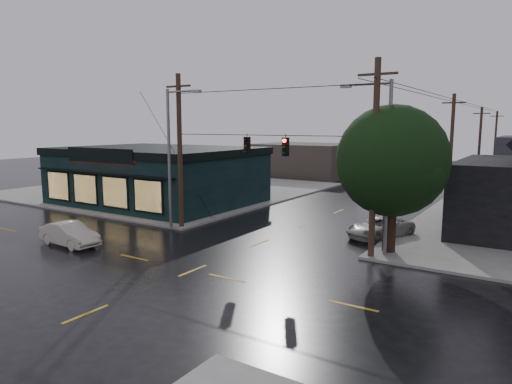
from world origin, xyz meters
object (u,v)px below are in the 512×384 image
Objects in this scene: corner_tree at (392,161)px; utility_pole_nw at (182,228)px; utility_pole_ne at (371,259)px; suv_silver at (380,227)px; sedan_cream at (70,234)px.

corner_tree is 0.77× the size of utility_pole_nw.
utility_pole_ne is (13.00, 0.00, 0.00)m from utility_pole_nw.
corner_tree is 1.72× the size of suv_silver.
suv_silver is at bearing -48.54° from sedan_cream.
sedan_cream is (-15.45, -6.79, 0.67)m from utility_pole_ne.
corner_tree is 18.44m from sedan_cream.
corner_tree is 5.22m from utility_pole_ne.
utility_pole_nw is 7.25m from sedan_cream.
utility_pole_ne is at bearing -63.38° from sedan_cream.
utility_pole_nw is at bearing -174.08° from corner_tree.
suv_silver is at bearing 102.14° from utility_pole_ne.
sedan_cream is at bearing -156.28° from utility_pole_ne.
corner_tree reaches higher than sedan_cream.
utility_pole_ne is at bearing -109.65° from corner_tree.
suv_silver is (-1.01, 4.72, 0.63)m from utility_pole_ne.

